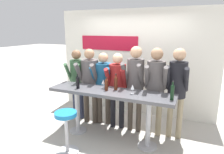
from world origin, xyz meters
name	(u,v)px	position (x,y,z in m)	size (l,w,h in m)	color
ground_plane	(110,138)	(0.00, 0.00, 0.00)	(40.00, 40.00, 0.00)	#B2ADA3
back_wall	(133,62)	(-0.01, 1.51, 1.31)	(4.02, 0.12, 2.62)	silver
tasting_table	(110,99)	(0.00, 0.00, 0.84)	(2.42, 0.58, 0.99)	#4C4C51
bar_stool	(66,126)	(-0.51, -0.72, 0.51)	(0.39, 0.39, 0.77)	#B2B2B7
person_far_left	(77,76)	(-1.09, 0.57, 1.05)	(0.44, 0.55, 1.67)	#23283D
person_left	(90,78)	(-0.71, 0.48, 1.06)	(0.49, 0.59, 1.72)	#473D33
person_center_left	(103,81)	(-0.40, 0.55, 1.01)	(0.48, 0.57, 1.64)	#473D33
person_center	(117,83)	(-0.04, 0.48, 1.02)	(0.47, 0.57, 1.65)	black
person_center_right	(135,80)	(0.34, 0.49, 1.13)	(0.41, 0.55, 1.80)	#473D33
person_right	(156,83)	(0.76, 0.47, 1.12)	(0.48, 0.60, 1.79)	gray
person_far_right	(177,84)	(1.16, 0.53, 1.13)	(0.40, 0.54, 1.79)	gray
wine_bottle_0	(116,83)	(0.08, 0.09, 1.14)	(0.07, 0.07, 0.32)	#4C1E0F
wine_bottle_1	(106,84)	(-0.08, 0.00, 1.12)	(0.07, 0.07, 0.26)	#4C1E0F
wine_bottle_2	(78,82)	(-0.65, -0.10, 1.13)	(0.07, 0.07, 0.30)	black
wine_bottle_3	(172,91)	(1.13, -0.06, 1.14)	(0.06, 0.06, 0.32)	black
wine_glass_0	(132,87)	(0.44, -0.02, 1.12)	(0.07, 0.07, 0.18)	silver
wine_glass_1	(103,82)	(-0.19, 0.11, 1.12)	(0.07, 0.07, 0.18)	silver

